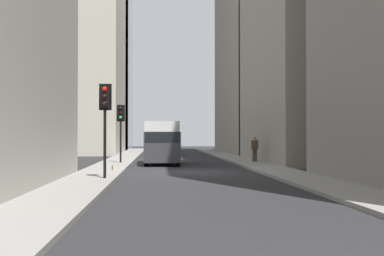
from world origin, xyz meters
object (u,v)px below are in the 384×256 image
(sedan_black, at_px, (161,149))
(pedestrian, at_px, (255,148))
(delivery_truck, at_px, (162,142))
(traffic_light_midblock, at_px, (121,120))
(discarded_bottle, at_px, (112,168))
(traffic_light_foreground, at_px, (105,108))

(sedan_black, xyz_separation_m, pedestrian, (-14.33, -6.30, 0.41))
(delivery_truck, bearing_deg, traffic_light_midblock, 97.01)
(delivery_truck, height_order, discarded_bottle, delivery_truck)
(traffic_light_midblock, bearing_deg, delivery_truck, -82.99)
(delivery_truck, distance_m, discarded_bottle, 8.24)
(sedan_black, distance_m, traffic_light_foreground, 27.40)
(sedan_black, bearing_deg, delivery_truck, 180.00)
(traffic_light_foreground, height_order, discarded_bottle, traffic_light_foreground)
(sedan_black, height_order, pedestrian, pedestrian)
(sedan_black, distance_m, pedestrian, 15.65)
(discarded_bottle, bearing_deg, pedestrian, -48.26)
(discarded_bottle, bearing_deg, traffic_light_midblock, 1.10)
(traffic_light_midblock, bearing_deg, sedan_black, -10.36)
(delivery_truck, xyz_separation_m, pedestrian, (0.18, -6.30, -0.39))
(traffic_light_midblock, xyz_separation_m, discarded_bottle, (-7.40, -0.14, -2.68))
(delivery_truck, distance_m, traffic_light_foreground, 13.00)
(delivery_truck, relative_size, pedestrian, 3.78)
(traffic_light_midblock, distance_m, pedestrian, 9.21)
(traffic_light_midblock, height_order, discarded_bottle, traffic_light_midblock)
(delivery_truck, xyz_separation_m, discarded_bottle, (-7.73, 2.57, -1.21))
(traffic_light_foreground, distance_m, traffic_light_midblock, 12.35)
(traffic_light_midblock, xyz_separation_m, pedestrian, (0.51, -9.01, -1.86))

